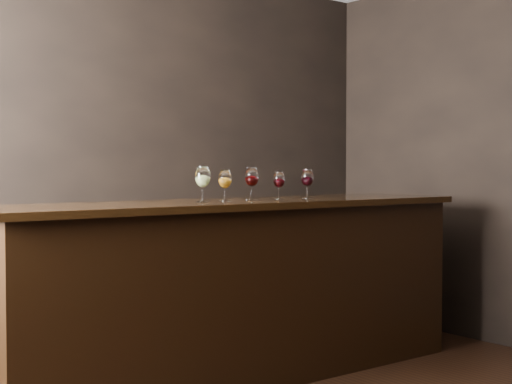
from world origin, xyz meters
TOP-DOWN VIEW (x-y plane):
  - room_shell at (-0.23, 0.11)m, footprint 5.02×4.52m
  - bar_counter at (0.47, 1.15)m, footprint 3.07×0.74m
  - bar_top at (0.47, 1.15)m, footprint 3.17×0.81m
  - back_bar_shelf at (0.52, 2.03)m, footprint 2.58×0.40m
  - glass_white at (0.20, 1.14)m, footprint 0.09×0.09m
  - glass_amber at (0.39, 1.18)m, footprint 0.08×0.08m
  - glass_red_a at (0.60, 1.18)m, footprint 0.09×0.09m
  - glass_red_b at (0.81, 1.17)m, footprint 0.08×0.08m
  - glass_red_c at (1.02, 1.13)m, footprint 0.08×0.08m

SIDE VIEW (x-z plane):
  - back_bar_shelf at x=0.52m, z-range 0.00..0.93m
  - bar_counter at x=0.47m, z-range 0.00..1.07m
  - bar_top at x=0.47m, z-range 1.07..1.11m
  - glass_red_b at x=0.81m, z-range 1.14..1.32m
  - glass_amber at x=0.39m, z-range 1.14..1.33m
  - glass_red_c at x=1.02m, z-range 1.14..1.34m
  - glass_red_a at x=0.60m, z-range 1.14..1.35m
  - glass_white at x=0.20m, z-range 1.15..1.36m
  - room_shell at x=-0.23m, z-range 0.40..3.21m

